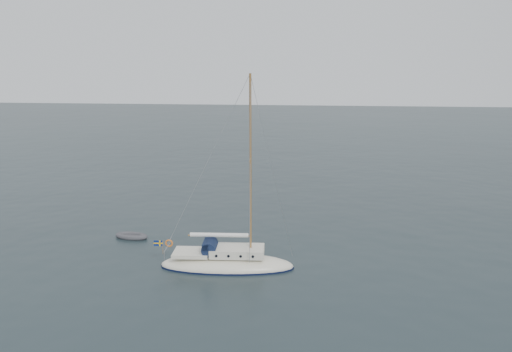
# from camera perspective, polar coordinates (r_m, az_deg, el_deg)

# --- Properties ---
(ground) EXTENTS (300.00, 300.00, 0.00)m
(ground) POSITION_cam_1_polar(r_m,az_deg,el_deg) (32.32, -0.35, -9.36)
(ground) COLOR black
(ground) RESTS_ON ground
(sailboat) EXTENTS (8.53, 2.56, 12.14)m
(sailboat) POSITION_cam_1_polar(r_m,az_deg,el_deg) (30.57, -3.34, -8.80)
(sailboat) COLOR #F0E5CF
(sailboat) RESTS_ON ground
(dinghy) EXTENTS (2.48, 1.12, 0.36)m
(dinghy) POSITION_cam_1_polar(r_m,az_deg,el_deg) (37.05, -14.04, -6.66)
(dinghy) COLOR #444348
(dinghy) RESTS_ON ground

